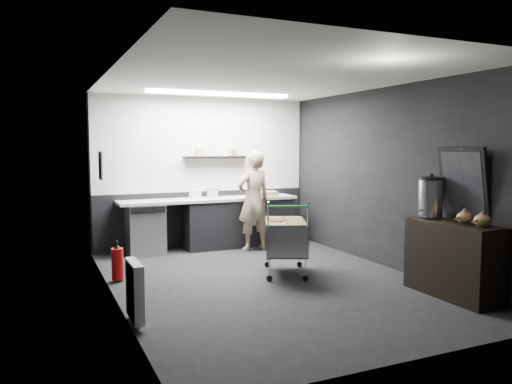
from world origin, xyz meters
name	(u,v)px	position (x,y,z in m)	size (l,w,h in m)	color
floor	(268,281)	(0.00, 0.00, 0.00)	(5.50, 5.50, 0.00)	black
ceiling	(269,78)	(0.00, 0.00, 2.70)	(5.50, 5.50, 0.00)	white
wall_back	(203,172)	(0.00, 2.75, 1.35)	(5.50, 5.50, 0.00)	black
wall_front	(412,203)	(0.00, -2.75, 1.35)	(5.50, 5.50, 0.00)	black
wall_left	(113,187)	(-2.00, 0.00, 1.35)	(5.50, 5.50, 0.00)	black
wall_right	(389,178)	(2.00, 0.00, 1.35)	(5.50, 5.50, 0.00)	black
kitchen_wall_panel	(204,145)	(0.00, 2.73, 1.85)	(3.95, 0.02, 1.70)	silver
dado_panel	(204,218)	(0.00, 2.73, 0.50)	(3.95, 0.02, 1.00)	black
floating_shelf	(216,157)	(0.20, 2.62, 1.62)	(1.20, 0.22, 0.04)	black
wall_clock	(273,129)	(1.40, 2.72, 2.15)	(0.20, 0.20, 0.03)	white
poster	(100,166)	(-1.98, 1.30, 1.55)	(0.02, 0.30, 0.40)	silver
poster_red_band	(101,161)	(-1.98, 1.30, 1.62)	(0.01, 0.22, 0.10)	#B62F16
radiator	(135,291)	(-1.94, -0.90, 0.35)	(0.10, 0.50, 0.60)	white
ceiling_strip	(220,94)	(0.00, 1.85, 2.67)	(2.40, 0.20, 0.04)	white
prep_counter	(217,222)	(0.14, 2.42, 0.46)	(3.20, 0.61, 0.90)	black
person	(254,201)	(0.66, 1.97, 0.87)	(0.64, 0.42, 1.74)	#BEB097
shopping_cart	(285,239)	(0.40, 0.27, 0.50)	(0.91, 1.16, 1.05)	silver
sideboard	(452,249)	(1.76, -1.49, 0.58)	(0.52, 1.21, 1.81)	black
fire_extinguisher	(117,263)	(-1.85, 0.84, 0.26)	(0.16, 0.16, 0.53)	#B30B0C
cardboard_box	(264,194)	(1.05, 2.37, 0.94)	(0.45, 0.34, 0.09)	tan
pink_tub	(213,193)	(0.06, 2.42, 1.00)	(0.19, 0.19, 0.19)	beige
white_container	(195,195)	(-0.28, 2.37, 0.98)	(0.18, 0.14, 0.16)	white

